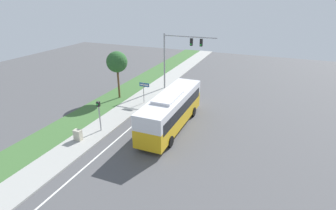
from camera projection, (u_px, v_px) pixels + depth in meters
name	position (u px, v px, depth m)	size (l,w,h in m)	color
ground_plane	(158.00, 143.00, 22.67)	(80.00, 80.00, 0.00)	#4C4C4F
sidewalk	(98.00, 129.00, 24.82)	(2.80, 80.00, 0.12)	#9E9E99
grass_verge	(72.00, 124.00, 25.95)	(3.60, 80.00, 0.10)	#3D6633
lane_divider_near	(122.00, 135.00, 23.93)	(0.14, 30.00, 0.01)	silver
bus	(171.00, 109.00, 24.54)	(2.68, 10.53, 3.57)	gold
signal_gantry	(179.00, 51.00, 33.05)	(6.86, 0.41, 7.37)	#939399
pedestrian_signal	(99.00, 111.00, 23.81)	(0.28, 0.34, 2.99)	#939399
street_sign	(144.00, 89.00, 30.08)	(1.23, 0.08, 2.61)	#939399
utility_cabinet	(78.00, 135.00, 22.72)	(0.68, 0.45, 0.96)	#B7B29E
roadside_tree	(117.00, 62.00, 30.72)	(2.48, 2.48, 5.70)	brown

